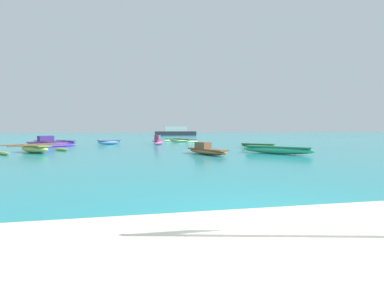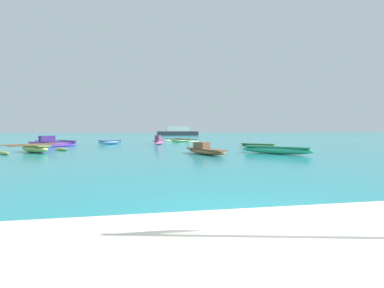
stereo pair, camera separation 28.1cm
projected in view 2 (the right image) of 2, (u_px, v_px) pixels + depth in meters
ground_plane at (280, 240)px, 3.39m from camera, size 240.00×240.00×0.00m
moored_boat_0 at (205, 150)px, 15.10m from camera, size 2.06×3.23×0.71m
moored_boat_1 at (181, 140)px, 30.05m from camera, size 3.76×4.60×0.37m
moored_boat_2 at (53, 143)px, 22.84m from camera, size 4.30×4.47×0.91m
moored_boat_3 at (159, 141)px, 24.59m from camera, size 1.34×2.42×0.92m
moored_boat_4 at (35, 148)px, 16.28m from camera, size 3.78×3.80×0.54m
moored_boat_5 at (276, 150)px, 15.26m from camera, size 3.33×3.33×0.46m
moored_boat_6 at (258, 145)px, 20.31m from camera, size 2.53×2.41×0.35m
moored_boat_7 at (110, 142)px, 25.43m from camera, size 2.48×2.00×0.43m
distant_ferry at (178, 132)px, 63.42m from camera, size 10.09×2.22×2.22m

